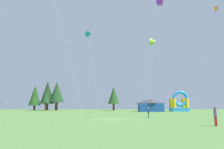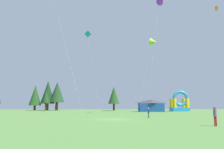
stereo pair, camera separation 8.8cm
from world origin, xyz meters
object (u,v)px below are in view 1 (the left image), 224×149
at_px(kite_orange_box, 216,9).
at_px(kite_teal_diamond, 88,35).
at_px(person_left_edge, 149,112).
at_px(kite_purple_delta, 161,1).
at_px(inflatable_orange_dome, 180,104).
at_px(kite_lime_delta, 153,42).
at_px(festival_tent, 151,105).
at_px(person_far_side, 215,115).

relative_size(kite_orange_box, kite_teal_diamond, 1.37).
xyz_separation_m(kite_orange_box, person_left_edge, (-22.51, -19.81, -26.03)).
bearing_deg(kite_purple_delta, kite_teal_diamond, 155.18).
relative_size(person_left_edge, inflatable_orange_dome, 0.26).
relative_size(kite_lime_delta, person_left_edge, 13.18).
distance_m(kite_lime_delta, kite_purple_delta, 14.76).
relative_size(person_left_edge, festival_tent, 0.23).
relative_size(kite_purple_delta, inflatable_orange_dome, 4.24).
height_order(person_far_side, inflatable_orange_dome, inflatable_orange_dome).
distance_m(kite_teal_diamond, kite_purple_delta, 19.29).
bearing_deg(kite_orange_box, kite_purple_delta, -153.77).
bearing_deg(inflatable_orange_dome, kite_orange_box, -55.69).
distance_m(kite_teal_diamond, person_far_side, 39.18).
bearing_deg(inflatable_orange_dome, person_left_edge, -116.79).
bearing_deg(person_left_edge, kite_teal_diamond, 14.10).
xyz_separation_m(kite_lime_delta, kite_purple_delta, (-1.17, -13.74, 5.26)).
distance_m(person_left_edge, festival_tent, 28.49).
bearing_deg(kite_lime_delta, kite_orange_box, -19.30).
distance_m(kite_purple_delta, inflatable_orange_dome, 30.92).
bearing_deg(inflatable_orange_dome, kite_purple_delta, -117.04).
bearing_deg(kite_teal_diamond, kite_lime_delta, 18.32).
relative_size(kite_lime_delta, festival_tent, 3.05).
distance_m(kite_orange_box, kite_teal_diamond, 34.46).
relative_size(kite_teal_diamond, person_left_edge, 12.83).
bearing_deg(kite_teal_diamond, kite_orange_box, 0.84).
xyz_separation_m(kite_orange_box, kite_lime_delta, (-15.62, 5.47, -7.47)).
relative_size(kite_lime_delta, kite_teal_diamond, 1.03).
relative_size(person_far_side, festival_tent, 0.27).
bearing_deg(person_far_side, person_left_edge, -90.65).
height_order(kite_teal_diamond, kite_purple_delta, kite_purple_delta).
height_order(kite_purple_delta, person_far_side, kite_purple_delta).
height_order(kite_purple_delta, inflatable_orange_dome, kite_purple_delta).
xyz_separation_m(kite_teal_diamond, inflatable_orange_dome, (26.43, 11.03, -17.26)).
bearing_deg(person_left_edge, kite_orange_box, -64.44).
height_order(kite_lime_delta, inflatable_orange_dome, kite_lime_delta).
relative_size(person_left_edge, person_far_side, 0.86).
xyz_separation_m(kite_teal_diamond, festival_tent, (17.30, 8.48, -17.69)).
height_order(person_left_edge, inflatable_orange_dome, inflatable_orange_dome).
xyz_separation_m(kite_lime_delta, kite_teal_diamond, (-18.00, -5.96, -0.08)).
bearing_deg(kite_orange_box, person_far_side, -120.30).
distance_m(kite_teal_diamond, inflatable_orange_dome, 33.43).
bearing_deg(kite_lime_delta, inflatable_orange_dome, 31.00).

